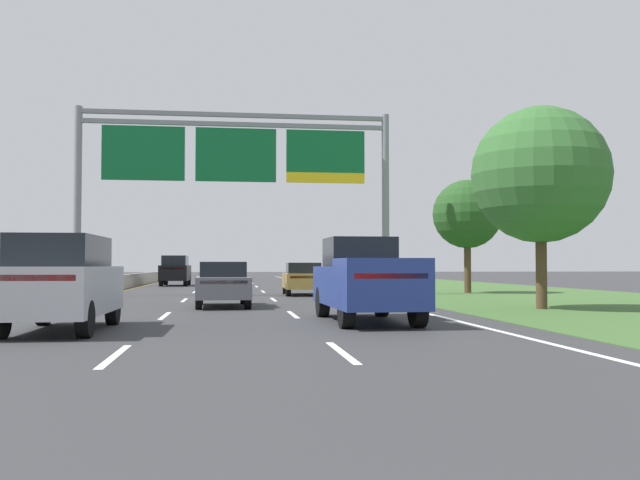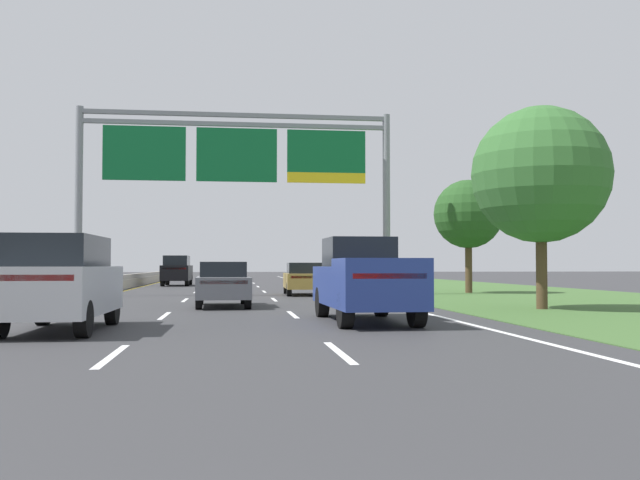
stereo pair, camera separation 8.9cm
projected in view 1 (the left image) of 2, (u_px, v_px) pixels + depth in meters
The scene contains 12 objects.
ground_plane at pixel (229, 294), 35.82m from camera, with size 220.00×220.00×0.00m, color #333335.
lane_striping at pixel (229, 294), 35.37m from camera, with size 11.96×106.00×0.01m.
grass_verge_right at pixel (492, 292), 37.63m from camera, with size 14.00×110.00×0.02m, color #3D602D.
median_barrier_concrete at pixel (95, 287), 34.98m from camera, with size 0.60×110.00×0.85m.
overhead_sign_gantry at pixel (236, 163), 33.78m from camera, with size 15.06×0.42×8.92m.
pickup_truck_blue at pixel (365, 280), 18.23m from camera, with size 2.09×5.43×2.20m.
car_grey_centre_lane_sedan at pixel (223, 283), 24.70m from camera, with size 1.93×4.45×1.57m.
car_gold_right_lane_sedan at pixel (303, 278), 34.31m from camera, with size 1.94×4.45×1.57m.
car_black_left_lane_suv at pixel (175, 270), 49.55m from camera, with size 1.96×4.72×2.11m.
car_silver_left_lane_suv at pixel (62, 281), 15.58m from camera, with size 1.96×4.72×2.11m.
roadside_tree_near at pixel (540, 175), 23.25m from camera, with size 4.52×4.52×6.70m.
roadside_tree_mid at pixel (467, 214), 36.60m from camera, with size 3.57×3.57×5.90m.
Camera 1 is at (-0.04, -1.19, 1.47)m, focal length 39.54 mm.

